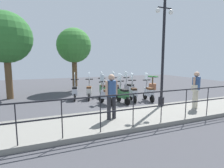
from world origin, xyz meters
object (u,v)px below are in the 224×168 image
scooter_far_3 (89,91)px  pedestrian_with_bag (196,87)px  scooter_near_0 (149,92)px  scooter_far_2 (103,89)px  pedestrian_distant (111,93)px  lamp_post_near (163,60)px  potted_palm (153,84)px  tree_large (6,38)px  scooter_far_1 (115,89)px  scooter_far_4 (75,91)px  scooter_far_0 (129,88)px  scooter_near_2 (123,94)px  scooter_near_3 (106,95)px  tree_distant (74,46)px  scooter_near_1 (133,93)px

scooter_far_3 → pedestrian_with_bag: bearing=-121.1°
scooter_near_0 → scooter_far_2: same height
pedestrian_distant → scooter_far_2: pedestrian_distant is taller
lamp_post_near → potted_palm: (4.71, -2.86, -1.79)m
lamp_post_near → tree_large: bearing=53.1°
scooter_far_1 → scooter_far_4: size_ratio=1.00×
scooter_far_0 → scooter_far_4: size_ratio=1.00×
scooter_near_2 → scooter_far_3: (1.62, 1.36, 0.00)m
scooter_far_1 → scooter_near_3: bearing=148.4°
scooter_near_2 → scooter_far_3: size_ratio=1.00×
scooter_far_0 → scooter_far_2: (0.24, 1.64, 0.00)m
potted_palm → scooter_far_1: bearing=109.6°
tree_distant → scooter_near_0: (-4.89, -3.12, -2.76)m
pedestrian_with_bag → potted_palm: 5.95m
pedestrian_distant → potted_palm: size_ratio=1.50×
scooter_far_3 → scooter_near_2: bearing=-122.1°
tree_distant → scooter_near_2: (-4.86, -1.57, -2.76)m
tree_large → scooter_far_1: tree_large is taller
scooter_near_1 → scooter_far_0: bearing=-4.3°
tree_large → scooter_far_3: (-1.86, -4.23, -2.98)m
scooter_near_3 → pedestrian_distant: bearing=147.5°
scooter_near_0 → scooter_far_4: size_ratio=1.00×
scooter_near_2 → lamp_post_near: bearing=-149.7°
tree_distant → lamp_post_near: bearing=-156.9°
tree_large → scooter_far_4: tree_large is taller
scooter_far_2 → scooter_far_3: size_ratio=1.00×
scooter_near_2 → scooter_far_0: bearing=-42.7°
pedestrian_with_bag → scooter_near_2: size_ratio=1.03×
scooter_far_3 → scooter_far_4: size_ratio=1.00×
scooter_near_0 → scooter_far_0: bearing=19.1°
lamp_post_near → potted_palm: bearing=-31.3°
lamp_post_near → pedestrian_distant: bearing=106.8°
tree_distant → scooter_near_0: 6.42m
scooter_near_3 → scooter_far_1: 2.04m
scooter_near_1 → scooter_far_0: size_ratio=1.00×
scooter_near_1 → scooter_far_3: (1.46, 2.05, 0.00)m
scooter_near_3 → scooter_far_4: 2.09m
tree_distant → scooter_far_3: size_ratio=2.93×
scooter_far_0 → scooter_far_1: (0.18, 0.88, 0.00)m
scooter_far_3 → scooter_far_1: bearing=-66.2°
scooter_near_1 → scooter_near_2: size_ratio=1.00×
scooter_near_1 → tree_large: bearing=77.1°
scooter_near_3 → scooter_far_0: same height
tree_distant → potted_palm: size_ratio=4.26×
scooter_near_0 → scooter_near_1: 0.88m
tree_large → potted_palm: tree_large is taller
pedestrian_distant → scooter_far_0: bearing=132.6°
lamp_post_near → scooter_near_2: lamp_post_near is taller
scooter_near_2 → scooter_far_2: same height
tree_distant → scooter_near_0: bearing=-147.4°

